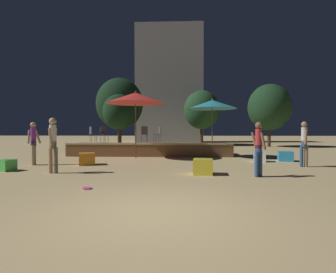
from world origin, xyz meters
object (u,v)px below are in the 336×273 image
(person_1, at_px, (53,142))
(bistro_chair_1, at_px, (92,133))
(cube_seat_2, at_px, (87,159))
(background_tree_1, at_px, (269,107))
(patio_umbrella_1, at_px, (212,104))
(person_2, at_px, (304,142))
(bistro_chair_2, at_px, (104,133))
(background_tree_0, at_px, (202,110))
(cube_seat_0, at_px, (7,165))
(patio_umbrella_0, at_px, (136,98))
(frisbee_disc, at_px, (87,188))
(cube_seat_1, at_px, (285,156))
(bistro_chair_3, at_px, (144,133))
(cube_seat_3, at_px, (260,157))
(cube_seat_4, at_px, (203,167))
(background_tree_2, at_px, (202,112))
(bistro_chair_0, at_px, (158,133))
(background_tree_4, at_px, (119,112))
(person_0, at_px, (259,147))
(background_tree_3, at_px, (120,104))
(person_3, at_px, (33,142))

(person_1, bearing_deg, bistro_chair_1, -81.97)
(cube_seat_2, distance_m, background_tree_1, 17.01)
(patio_umbrella_1, distance_m, cube_seat_2, 6.86)
(patio_umbrella_1, bearing_deg, person_2, -47.85)
(bistro_chair_2, bearing_deg, person_2, -79.92)
(background_tree_0, bearing_deg, background_tree_1, -16.54)
(cube_seat_0, xyz_separation_m, bistro_chair_2, (1.58, 6.30, 1.08))
(patio_umbrella_0, xyz_separation_m, frisbee_disc, (-0.02, -7.00, -3.04))
(cube_seat_1, relative_size, bistro_chair_3, 0.83)
(patio_umbrella_1, height_order, cube_seat_1, patio_umbrella_1)
(cube_seat_3, bearing_deg, cube_seat_4, -129.28)
(bistro_chair_2, distance_m, background_tree_2, 12.93)
(frisbee_disc, bearing_deg, cube_seat_0, 144.97)
(person_1, height_order, background_tree_2, background_tree_2)
(bistro_chair_0, bearing_deg, frisbee_disc, -30.51)
(person_2, bearing_deg, bistro_chair_0, 145.31)
(bistro_chair_3, relative_size, background_tree_4, 0.21)
(cube_seat_1, relative_size, person_0, 0.45)
(background_tree_2, bearing_deg, background_tree_0, -95.03)
(frisbee_disc, distance_m, background_tree_0, 18.97)
(person_2, relative_size, background_tree_1, 0.33)
(patio_umbrella_0, distance_m, background_tree_3, 9.26)
(background_tree_1, bearing_deg, bistro_chair_2, -148.07)
(cube_seat_4, xyz_separation_m, background_tree_4, (-5.51, 12.10, 2.60))
(cube_seat_3, relative_size, person_3, 0.38)
(person_1, relative_size, bistro_chair_2, 2.04)
(patio_umbrella_0, distance_m, background_tree_1, 13.73)
(cube_seat_0, height_order, background_tree_4, background_tree_4)
(cube_seat_0, bearing_deg, patio_umbrella_0, 48.76)
(person_0, height_order, person_2, person_2)
(cube_seat_1, bearing_deg, background_tree_3, 135.23)
(cube_seat_1, bearing_deg, cube_seat_4, -137.65)
(person_0, xyz_separation_m, background_tree_1, (5.27, 14.66, 2.46))
(background_tree_1, xyz_separation_m, background_tree_3, (-12.73, -0.71, 0.28))
(cube_seat_3, relative_size, background_tree_2, 0.14)
(patio_umbrella_0, relative_size, background_tree_3, 0.59)
(background_tree_2, relative_size, background_tree_3, 0.83)
(frisbee_disc, bearing_deg, cube_seat_4, 36.68)
(person_1, relative_size, person_2, 1.04)
(bistro_chair_0, relative_size, background_tree_1, 0.17)
(bistro_chair_0, relative_size, bistro_chair_1, 1.00)
(cube_seat_3, distance_m, background_tree_2, 14.50)
(person_3, relative_size, bistro_chair_3, 1.95)
(frisbee_disc, height_order, background_tree_1, background_tree_1)
(person_1, xyz_separation_m, background_tree_4, (-0.58, 12.10, 1.83))
(person_0, xyz_separation_m, background_tree_2, (-0.19, 18.01, 2.26))
(cube_seat_2, height_order, person_2, person_2)
(cube_seat_4, bearing_deg, frisbee_disc, -143.32)
(background_tree_4, bearing_deg, bistro_chair_2, -86.75)
(cube_seat_4, xyz_separation_m, background_tree_1, (6.92, 14.28, 3.12))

